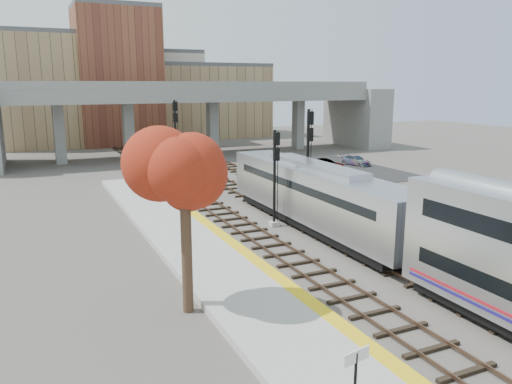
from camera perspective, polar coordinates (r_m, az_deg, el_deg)
name	(u,v)px	position (r m, az deg, el deg)	size (l,w,h in m)	color
ground	(395,280)	(25.26, 15.65, -9.67)	(160.00, 160.00, 0.00)	#47423D
platform	(259,304)	(21.50, 0.35, -12.67)	(4.50, 60.00, 0.35)	#9E9E99
yellow_strip	(299,292)	(22.22, 4.88, -11.34)	(0.70, 60.00, 0.01)	yellow
tracks	(289,215)	(35.55, 3.76, -2.68)	(10.70, 95.00, 0.25)	black
overpass	(197,111)	(65.98, -6.74, 9.23)	(54.00, 12.00, 9.50)	slate
buildings_far	(134,92)	(85.88, -13.73, 11.05)	(43.00, 21.00, 20.60)	tan
parking_lot	(326,170)	(55.14, 8.05, 2.55)	(14.00, 18.00, 0.04)	black
locomotive	(315,194)	(32.23, 6.77, -0.28)	(3.02, 19.05, 4.10)	#A8AAB2
signal_mast_near	(275,181)	(32.42, 2.17, 1.21)	(0.60, 0.64, 6.36)	#9E9E99
signal_mast_mid	(308,160)	(36.61, 5.98, 3.64)	(0.60, 0.64, 7.47)	#9E9E99
signal_mast_far	(176,135)	(53.95, -9.16, 6.39)	(0.60, 0.64, 7.56)	#9E9E99
station_sign	(356,373)	(13.86, 11.31, -19.63)	(0.89, 0.22, 2.27)	black
tree	(184,180)	(19.73, -8.18, 1.35)	(3.60, 3.60, 7.48)	#382619
car_a	(339,170)	(51.09, 9.47, 2.49)	(1.54, 3.82, 1.30)	#99999E
car_b	(325,165)	(53.98, 7.95, 3.06)	(1.37, 3.92, 1.29)	#99999E
car_c	(356,160)	(58.71, 11.32, 3.59)	(1.56, 3.83, 1.11)	#99999E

